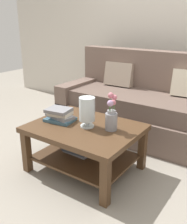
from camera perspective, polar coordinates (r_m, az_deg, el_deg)
ground_plane at (r=2.94m, az=3.65°, el=-10.00°), size 10.00×10.00×0.00m
back_wall at (r=4.06m, az=16.90°, el=17.50°), size 6.40×0.12×2.70m
couch at (r=3.43m, az=11.61°, el=0.83°), size 2.25×0.90×1.06m
coffee_table at (r=2.59m, az=-1.98°, el=-5.81°), size 1.03×0.81×0.47m
book_stack_main at (r=2.66m, az=-7.35°, el=-0.64°), size 0.32×0.24×0.13m
glass_hurricane_vase at (r=2.46m, az=-1.40°, el=0.38°), size 0.15×0.15×0.29m
flower_pitcher at (r=2.40m, az=3.91°, el=-0.92°), size 0.11×0.13×0.35m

